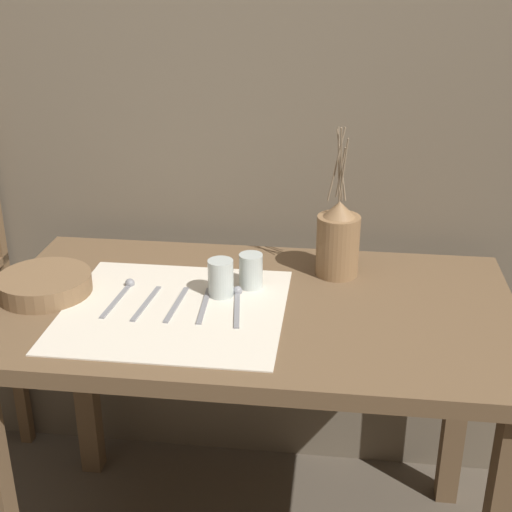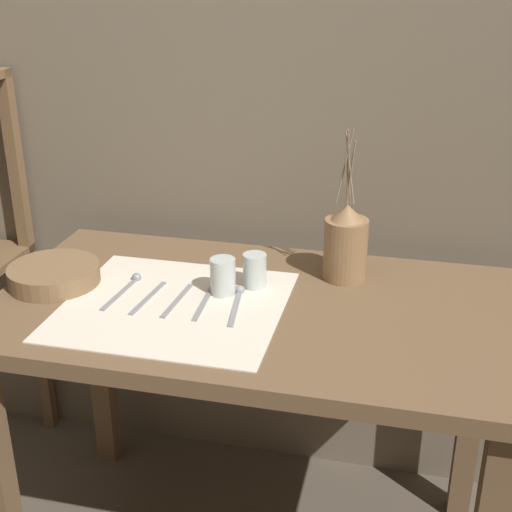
{
  "view_description": "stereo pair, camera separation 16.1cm",
  "coord_description": "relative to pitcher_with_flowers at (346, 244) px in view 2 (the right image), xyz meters",
  "views": [
    {
      "loc": [
        0.19,
        -1.46,
        1.53
      ],
      "look_at": [
        0.01,
        0.0,
        0.89
      ],
      "focal_mm": 50.0,
      "sensor_mm": 36.0,
      "label": 1
    },
    {
      "loc": [
        0.35,
        -1.44,
        1.53
      ],
      "look_at": [
        0.01,
        0.0,
        0.89
      ],
      "focal_mm": 50.0,
      "sensor_mm": 36.0,
      "label": 2
    }
  ],
  "objects": [
    {
      "name": "spoon_outer",
      "position": [
        -0.23,
        -0.18,
        -0.08
      ],
      "size": [
        0.04,
        0.19,
        0.02
      ],
      "color": "gray",
      "rests_on": "wooden_table"
    },
    {
      "name": "glass_tumbler_far",
      "position": [
        -0.2,
        -0.11,
        -0.05
      ],
      "size": [
        0.06,
        0.06,
        0.08
      ],
      "color": "#B7C1BC",
      "rests_on": "wooden_table"
    },
    {
      "name": "wooden_table",
      "position": [
        -0.19,
        -0.19,
        -0.2
      ],
      "size": [
        1.22,
        0.69,
        0.77
      ],
      "color": "brown",
      "rests_on": "ground_plane"
    },
    {
      "name": "linen_cloth",
      "position": [
        -0.36,
        -0.24,
        -0.09
      ],
      "size": [
        0.5,
        0.47,
        0.0
      ],
      "color": "beige",
      "rests_on": "wooden_table"
    },
    {
      "name": "wooden_bowl",
      "position": [
        -0.69,
        -0.2,
        -0.07
      ],
      "size": [
        0.22,
        0.22,
        0.05
      ],
      "color": "brown",
      "rests_on": "wooden_table"
    },
    {
      "name": "stone_wall_back",
      "position": [
        -0.19,
        0.27,
        0.34
      ],
      "size": [
        7.0,
        0.06,
        2.4
      ],
      "color": "#6B5E4C",
      "rests_on": "ground_plane"
    },
    {
      "name": "pitcher_with_flowers",
      "position": [
        0.0,
        0.0,
        0.0
      ],
      "size": [
        0.11,
        0.11,
        0.38
      ],
      "color": "olive",
      "rests_on": "wooden_table"
    },
    {
      "name": "knife_center",
      "position": [
        -0.3,
        -0.22,
        -0.09
      ],
      "size": [
        0.02,
        0.18,
        0.0
      ],
      "color": "gray",
      "rests_on": "wooden_table"
    },
    {
      "name": "glass_tumbler_near",
      "position": [
        -0.27,
        -0.16,
        -0.04
      ],
      "size": [
        0.06,
        0.06,
        0.09
      ],
      "color": "#B7C1BC",
      "rests_on": "wooden_table"
    },
    {
      "name": "fork_outer",
      "position": [
        -0.36,
        -0.23,
        -0.09
      ],
      "size": [
        0.02,
        0.18,
        0.0
      ],
      "color": "gray",
      "rests_on": "wooden_table"
    },
    {
      "name": "fork_inner",
      "position": [
        -0.43,
        -0.23,
        -0.09
      ],
      "size": [
        0.03,
        0.18,
        0.0
      ],
      "color": "gray",
      "rests_on": "wooden_table"
    },
    {
      "name": "spoon_inner",
      "position": [
        -0.5,
        -0.17,
        -0.08
      ],
      "size": [
        0.03,
        0.19,
        0.02
      ],
      "color": "gray",
      "rests_on": "wooden_table"
    }
  ]
}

